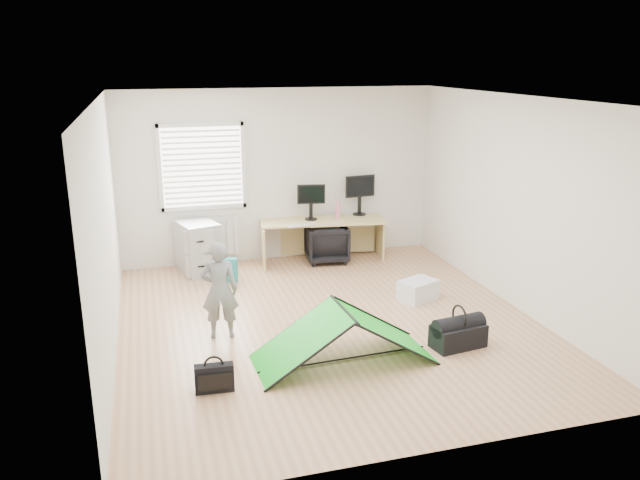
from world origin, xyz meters
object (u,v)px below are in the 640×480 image
object	(u,v)px
laptop_bag	(214,378)
duffel_bag	(458,336)
person	(220,290)
filing_cabinet	(198,247)
thermos	(338,210)
monitor_left	(311,207)
kite	(344,335)
office_chair	(327,243)
desk	(323,240)
monitor_right	(359,200)
storage_crate	(418,290)

from	to	relation	value
laptop_bag	duffel_bag	bearing A→B (deg)	8.67
person	duffel_bag	bearing A→B (deg)	166.75
filing_cabinet	thermos	bearing A→B (deg)	-15.24
monitor_left	kite	xyz separation A→B (m)	(-0.56, -3.45, -0.58)
kite	thermos	bearing A→B (deg)	71.00
office_chair	kite	size ratio (longest dim) A/B	0.35
desk	monitor_left	xyz separation A→B (m)	(-0.17, 0.07, 0.54)
monitor_right	kite	xyz separation A→B (m)	(-1.41, -3.56, -0.61)
filing_cabinet	monitor_right	xyz separation A→B (m)	(2.64, 0.20, 0.52)
kite	person	bearing A→B (deg)	138.41
monitor_right	laptop_bag	bearing A→B (deg)	-132.56
storage_crate	kite	bearing A→B (deg)	-136.89
filing_cabinet	kite	xyz separation A→B (m)	(1.23, -3.36, -0.09)
desk	monitor_left	distance (m)	0.58
monitor_left	kite	distance (m)	3.55
filing_cabinet	monitor_left	xyz separation A→B (m)	(1.79, 0.09, 0.49)
monitor_right	monitor_left	bearing A→B (deg)	-179.36
storage_crate	laptop_bag	size ratio (longest dim) A/B	1.29
monitor_right	office_chair	size ratio (longest dim) A/B	0.76
desk	kite	world-z (taller)	desk
kite	duffel_bag	world-z (taller)	kite
monitor_left	person	size ratio (longest dim) A/B	0.38
storage_crate	duffel_bag	world-z (taller)	storage_crate
monitor_right	laptop_bag	world-z (taller)	monitor_right
office_chair	kite	distance (m)	3.42
monitor_left	office_chair	distance (m)	0.63
filing_cabinet	laptop_bag	bearing A→B (deg)	-109.70
thermos	kite	xyz separation A→B (m)	(-1.00, -3.42, -0.51)
filing_cabinet	person	world-z (taller)	person
person	laptop_bag	size ratio (longest dim) A/B	3.07
kite	monitor_right	bearing A→B (deg)	65.67
monitor_left	duffel_bag	size ratio (longest dim) A/B	0.73
thermos	duffel_bag	bearing A→B (deg)	-84.34
monitor_right	duffel_bag	xyz separation A→B (m)	(-0.07, -3.59, -0.78)
duffel_bag	office_chair	bearing A→B (deg)	91.28
desk	monitor_left	world-z (taller)	monitor_left
thermos	person	world-z (taller)	person
storage_crate	monitor_left	bearing A→B (deg)	114.54
office_chair	person	world-z (taller)	person
monitor_left	monitor_right	bearing A→B (deg)	16.46
kite	laptop_bag	world-z (taller)	kite
storage_crate	office_chair	bearing A→B (deg)	110.37
filing_cabinet	monitor_left	world-z (taller)	monitor_left
thermos	storage_crate	world-z (taller)	thermos
filing_cabinet	office_chair	distance (m)	2.02
filing_cabinet	duffel_bag	size ratio (longest dim) A/B	1.30
monitor_left	office_chair	size ratio (longest dim) A/B	0.66
office_chair	storage_crate	bearing A→B (deg)	116.99
office_chair	duffel_bag	size ratio (longest dim) A/B	1.10
desk	storage_crate	size ratio (longest dim) A/B	4.03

